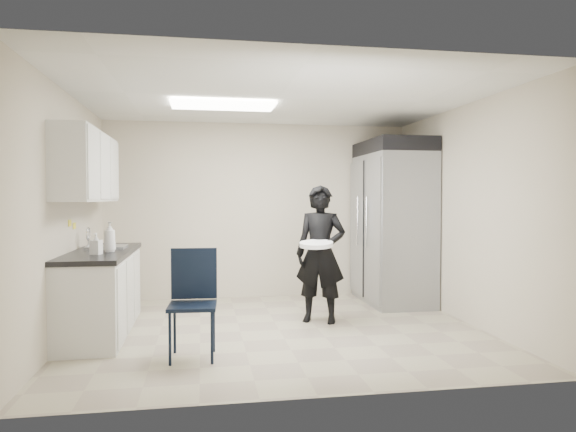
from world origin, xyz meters
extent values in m
plane|color=tan|center=(0.00, 0.00, 0.00)|extent=(4.50, 4.50, 0.00)
plane|color=silver|center=(0.00, 0.00, 2.60)|extent=(4.50, 4.50, 0.00)
plane|color=#C0B49E|center=(0.00, 2.00, 1.30)|extent=(4.50, 0.00, 4.50)
plane|color=#C0B49E|center=(-2.25, 0.00, 1.30)|extent=(0.00, 4.00, 4.00)
plane|color=#C0B49E|center=(2.25, 0.00, 1.30)|extent=(0.00, 4.00, 4.00)
cube|color=white|center=(-0.60, 0.40, 2.57)|extent=(1.20, 0.60, 0.02)
cube|color=silver|center=(-1.95, 0.20, 0.43)|extent=(0.60, 1.90, 0.86)
cube|color=black|center=(-1.95, 0.20, 0.89)|extent=(0.64, 1.95, 0.05)
cube|color=gray|center=(-1.93, 0.45, 0.87)|extent=(0.42, 0.40, 0.14)
cylinder|color=silver|center=(-2.13, 0.45, 1.02)|extent=(0.02, 0.02, 0.24)
cube|color=silver|center=(-2.08, 0.20, 1.83)|extent=(0.35, 1.80, 0.75)
cube|color=black|center=(-2.14, 1.35, 1.62)|extent=(0.22, 0.30, 0.35)
cube|color=yellow|center=(-2.24, 0.10, 1.22)|extent=(0.00, 0.12, 0.07)
cube|color=yellow|center=(-2.24, 0.30, 1.18)|extent=(0.00, 0.12, 0.07)
cube|color=gray|center=(1.83, 1.27, 1.05)|extent=(0.80, 1.35, 2.10)
cube|color=black|center=(1.83, 1.27, 2.20)|extent=(0.80, 1.35, 0.20)
cube|color=black|center=(-0.94, -0.89, 0.49)|extent=(0.46, 0.46, 0.98)
imported|color=black|center=(0.55, 0.29, 0.82)|extent=(0.71, 0.61, 1.64)
cylinder|color=silver|center=(0.44, 0.07, 0.96)|extent=(0.51, 0.51, 0.05)
imported|color=white|center=(-1.83, 0.05, 1.07)|extent=(0.17, 0.17, 0.32)
imported|color=silver|center=(-1.92, -0.20, 1.02)|extent=(0.12, 0.12, 0.22)
camera|label=1|loc=(-0.85, -5.67, 1.49)|focal=32.00mm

